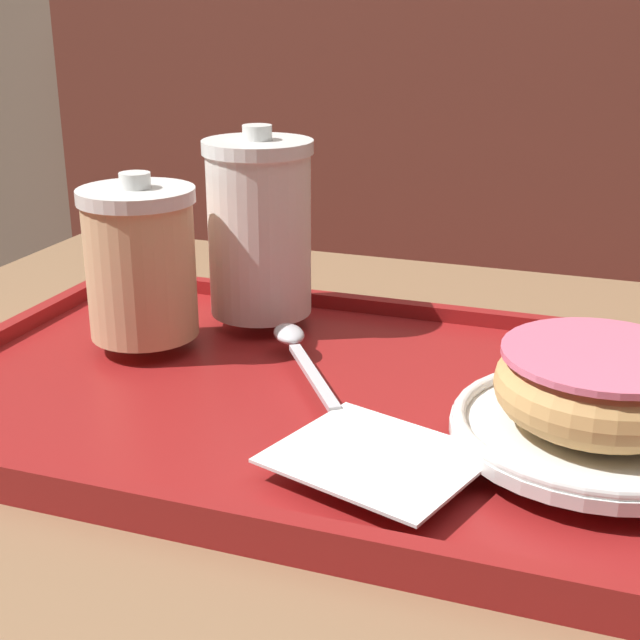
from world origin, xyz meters
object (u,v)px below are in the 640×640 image
coffee_cup_front (141,262)px  donut_chocolate_glazed (600,384)px  coffee_cup_rear (259,227)px  spoon (295,345)px

coffee_cup_front → donut_chocolate_glazed: (0.33, -0.06, -0.02)m
coffee_cup_rear → spoon: 0.11m
coffee_cup_front → spoon: size_ratio=0.97×
donut_chocolate_glazed → spoon: 0.22m
coffee_cup_rear → spoon: size_ratio=1.18×
coffee_cup_rear → donut_chocolate_glazed: coffee_cup_rear is taller
coffee_cup_front → donut_chocolate_glazed: size_ratio=1.04×
donut_chocolate_glazed → spoon: bearing=161.8°
donut_chocolate_glazed → coffee_cup_front: bearing=169.0°
donut_chocolate_glazed → spoon: (-0.21, 0.07, -0.03)m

